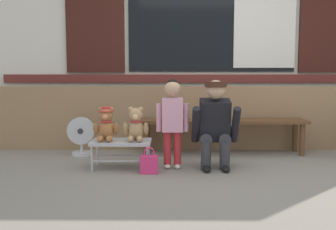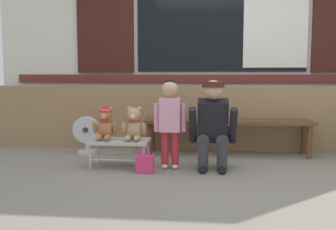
% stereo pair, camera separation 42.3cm
% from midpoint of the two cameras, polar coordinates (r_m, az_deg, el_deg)
% --- Properties ---
extents(ground_plane, '(60.00, 60.00, 0.00)m').
position_cam_midpoint_polar(ground_plane, '(3.93, 11.48, -8.94)').
color(ground_plane, gray).
extents(brick_low_wall, '(6.46, 0.25, 0.85)m').
position_cam_midpoint_polar(brick_low_wall, '(5.25, 10.11, -0.44)').
color(brick_low_wall, '#997551').
rests_on(brick_low_wall, ground).
extents(shop_facade, '(6.59, 0.26, 3.22)m').
position_cam_midpoint_polar(shop_facade, '(5.77, 10.00, 12.12)').
color(shop_facade, silver).
rests_on(shop_facade, ground).
extents(wooden_bench_long, '(2.10, 0.40, 0.44)m').
position_cam_midpoint_polar(wooden_bench_long, '(4.90, 11.27, -1.53)').
color(wooden_bench_long, brown).
rests_on(wooden_bench_long, ground).
extents(small_display_bench, '(0.64, 0.36, 0.30)m').
position_cam_midpoint_polar(small_display_bench, '(4.20, -4.33, -4.14)').
color(small_display_bench, '#BCBCC1').
rests_on(small_display_bench, ground).
extents(teddy_bear_with_hat, '(0.28, 0.27, 0.36)m').
position_cam_midpoint_polar(teddy_bear_with_hat, '(4.20, -6.50, -1.31)').
color(teddy_bear_with_hat, '#A86B3D').
rests_on(teddy_bear_with_hat, small_display_bench).
extents(teddy_bear_plain, '(0.28, 0.26, 0.36)m').
position_cam_midpoint_polar(teddy_bear_plain, '(4.15, -2.17, -1.50)').
color(teddy_bear_plain, tan).
rests_on(teddy_bear_plain, small_display_bench).
extents(child_standing, '(0.35, 0.18, 0.96)m').
position_cam_midpoint_polar(child_standing, '(4.08, 3.27, 0.18)').
color(child_standing, '#B7282D').
rests_on(child_standing, ground).
extents(adult_crouching, '(0.50, 0.49, 0.95)m').
position_cam_midpoint_polar(adult_crouching, '(4.11, 9.75, -1.41)').
color(adult_crouching, '#333338').
rests_on(adult_crouching, ground).
extents(handbag_on_ground, '(0.18, 0.11, 0.27)m').
position_cam_midpoint_polar(handbag_on_ground, '(3.97, -0.41, -7.25)').
color(handbag_on_ground, '#E53370').
rests_on(handbag_on_ground, ground).
extents(floor_fan, '(0.34, 0.24, 0.48)m').
position_cam_midpoint_polar(floor_fan, '(4.96, -9.65, -2.99)').
color(floor_fan, silver).
rests_on(floor_fan, ground).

